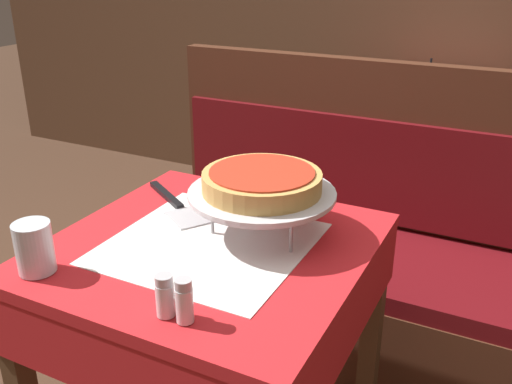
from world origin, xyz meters
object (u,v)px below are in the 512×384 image
Objects in this scene: pizza_server at (177,205)px; dining_table_rear at (434,116)px; pepper_shaker at (184,301)px; condiment_caddy at (428,84)px; deep_dish_pizza at (262,181)px; booth_bench at (337,275)px; pizza_pan_stand at (262,195)px; water_glass_near at (34,248)px; dining_table_front at (211,286)px; salt_shaker at (165,296)px.

dining_table_rear is at bearing 76.73° from pizza_server.
condiment_caddy is (0.03, 1.98, 0.01)m from pepper_shaker.
condiment_caddy is (0.07, 1.60, -0.08)m from deep_dish_pizza.
booth_bench is 16.62× the size of pepper_shaker.
water_glass_near is (-0.34, -0.37, -0.04)m from pizza_pan_stand.
pizza_pan_stand reaches higher than pepper_shaker.
dining_table_front is at bearing -36.76° from pizza_server.
pizza_server is at bearing 121.73° from salt_shaker.
pizza_server is (-0.26, 0.03, -0.09)m from pizza_pan_stand.
pepper_shaker reaches higher than salt_shaker.
dining_table_rear is 2.81× the size of deep_dish_pizza.
deep_dish_pizza is (-0.11, -1.60, 0.23)m from dining_table_rear.
dining_table_rear is 1.62m from pizza_server.
booth_bench reaches higher than pizza_pan_stand.
water_glass_near is (-0.26, -0.27, 0.17)m from dining_table_front.
pizza_pan_stand is at bearing 0.00° from deep_dish_pizza.
pizza_server is 0.48m from salt_shaker.
pizza_server is 2.64× the size of water_glass_near.
dining_table_front is at bearing -96.38° from dining_table_rear.
dining_table_front is at bearing 112.74° from pepper_shaker.
condiment_caddy reaches higher than dining_table_front.
condiment_caddy is (-0.04, 0.00, 0.15)m from dining_table_rear.
pizza_pan_stand is at bearing 51.62° from dining_table_front.
dining_table_rear is at bearing -6.23° from condiment_caddy.
pepper_shaker is 1.98m from condiment_caddy.
deep_dish_pizza reaches higher than dining_table_rear.
pepper_shaker is at bearing -87.85° from booth_bench.
pizza_pan_stand reaches higher than pizza_server.
deep_dish_pizza is at bearing -6.68° from pizza_server.
salt_shaker is at bearing -1.39° from water_glass_near.
pepper_shaker is 0.55× the size of condiment_caddy.
deep_dish_pizza is 0.39m from salt_shaker.
pizza_pan_stand is 2.19× the size of condiment_caddy.
salt_shaker is at bearing -75.01° from dining_table_front.
salt_shaker is (-0.00, -1.01, 0.50)m from booth_bench.
pizza_pan_stand is (0.08, 0.10, 0.21)m from dining_table_front.
booth_bench is at bearing -96.65° from dining_table_rear.
booth_bench is at bearing 90.41° from pizza_pan_stand.
pepper_shaker is (0.30, -0.41, 0.04)m from pizza_server.
condiment_caddy is at bearing 78.48° from water_glass_near.
pizza_pan_stand reaches higher than salt_shaker.
pizza_server is at bearing -103.27° from dining_table_rear.
dining_table_rear is 9.30× the size of salt_shaker.
pizza_pan_stand is 1.61m from condiment_caddy.
pizza_server is at bearing 173.32° from pizza_pan_stand.
condiment_caddy is at bearing 173.77° from dining_table_rear.
deep_dish_pizza is 0.39m from pepper_shaker.
dining_table_front is 1.72m from condiment_caddy.
pizza_pan_stand is 3.99× the size of pepper_shaker.
pepper_shaker reaches higher than dining_table_front.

